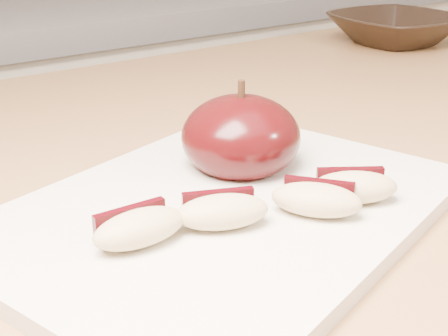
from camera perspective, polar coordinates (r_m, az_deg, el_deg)
back_cabinet at (r=1.33m, az=-18.04°, el=-6.20°), size 2.40×0.62×0.94m
cutting_board at (r=0.42m, az=-0.00°, el=-3.93°), size 0.37×0.31×0.01m
apple_half at (r=0.47m, az=1.54°, el=2.85°), size 0.09×0.09×0.07m
apple_wedge_a at (r=0.37m, az=-7.83°, el=-5.39°), size 0.06×0.03×0.02m
apple_wedge_b at (r=0.38m, az=-0.21°, el=-3.94°), size 0.06×0.05×0.02m
apple_wedge_c at (r=0.40m, az=8.46°, el=-2.82°), size 0.06×0.06×0.02m
apple_wedge_d at (r=0.42m, az=11.75°, el=-1.67°), size 0.06×0.06×0.02m
bowl at (r=0.98m, az=15.36°, el=12.17°), size 0.19×0.19×0.04m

